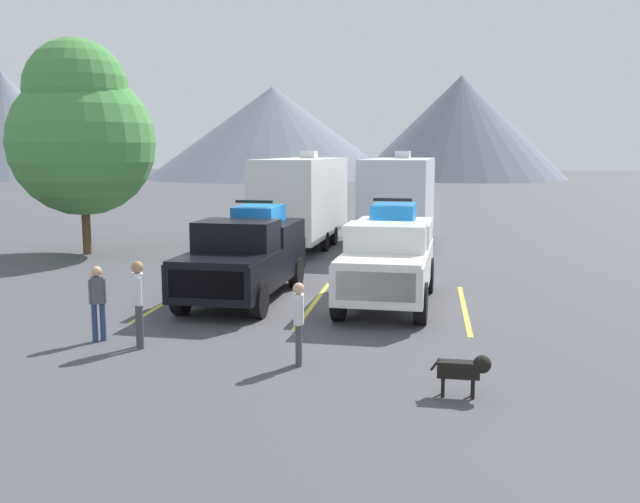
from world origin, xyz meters
name	(u,v)px	position (x,y,z in m)	size (l,w,h in m)	color
ground_plane	(317,300)	(0.00, 0.00, 0.00)	(240.00, 240.00, 0.00)	#47474C
pickup_truck_a	(246,254)	(-1.88, -0.08, 1.17)	(2.39, 5.68, 2.54)	black
pickup_truck_b	(389,256)	(1.88, -0.13, 1.21)	(2.35, 5.42, 2.64)	white
lot_stripe_a	(173,298)	(-3.79, -0.46, 0.00)	(0.12, 5.50, 0.01)	gold
lot_stripe_b	(314,303)	(0.00, -0.46, 0.00)	(0.12, 5.50, 0.01)	gold
lot_stripe_c	(464,308)	(3.79, -0.46, 0.00)	(0.12, 5.50, 0.01)	gold
camper_trailer_a	(303,197)	(-2.14, 9.79, 2.03)	(2.73, 8.96, 3.85)	white
camper_trailer_b	(400,197)	(1.70, 10.43, 2.03)	(2.79, 8.89, 3.85)	silver
person_a	(299,318)	(0.57, -5.65, 0.88)	(0.21, 0.34, 1.54)	#3F3F42
person_b	(98,298)	(-3.79, -4.67, 0.90)	(0.31, 0.27, 1.56)	navy
person_c	(139,298)	(-2.77, -5.00, 1.01)	(0.31, 0.35, 1.75)	#3F3F42
dog	(466,369)	(3.50, -6.87, 0.46)	(0.96, 0.29, 0.69)	black
tree_a	(81,130)	(-9.86, 6.65, 4.62)	(5.36, 5.36, 7.90)	brown
mountain_ridge	(545,124)	(17.69, 79.06, 7.27)	(156.46, 43.98, 15.91)	slate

